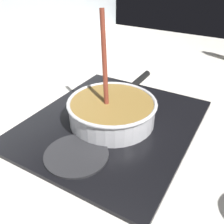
# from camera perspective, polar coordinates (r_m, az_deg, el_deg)

# --- Properties ---
(ground) EXTENTS (2.40, 1.60, 0.04)m
(ground) POSITION_cam_1_polar(r_m,az_deg,el_deg) (0.74, 7.72, -8.27)
(ground) COLOR beige
(hob_plate) EXTENTS (0.56, 0.48, 0.01)m
(hob_plate) POSITION_cam_1_polar(r_m,az_deg,el_deg) (0.79, 0.00, -2.47)
(hob_plate) COLOR black
(hob_plate) RESTS_ON ground
(burner_ring) EXTENTS (0.18, 0.18, 0.01)m
(burner_ring) POSITION_cam_1_polar(r_m,az_deg,el_deg) (0.78, 0.00, -1.86)
(burner_ring) COLOR #592D0C
(burner_ring) RESTS_ON hob_plate
(spare_burner) EXTENTS (0.17, 0.17, 0.01)m
(spare_burner) POSITION_cam_1_polar(r_m,az_deg,el_deg) (0.67, -8.03, -9.50)
(spare_burner) COLOR #262628
(spare_burner) RESTS_ON hob_plate
(cooking_pan) EXTENTS (0.40, 0.27, 0.32)m
(cooking_pan) POSITION_cam_1_polar(r_m,az_deg,el_deg) (0.76, 0.04, 0.42)
(cooking_pan) COLOR silver
(cooking_pan) RESTS_ON hob_plate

